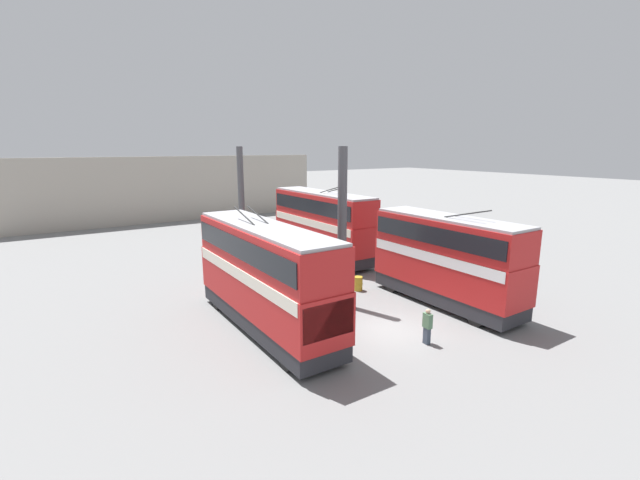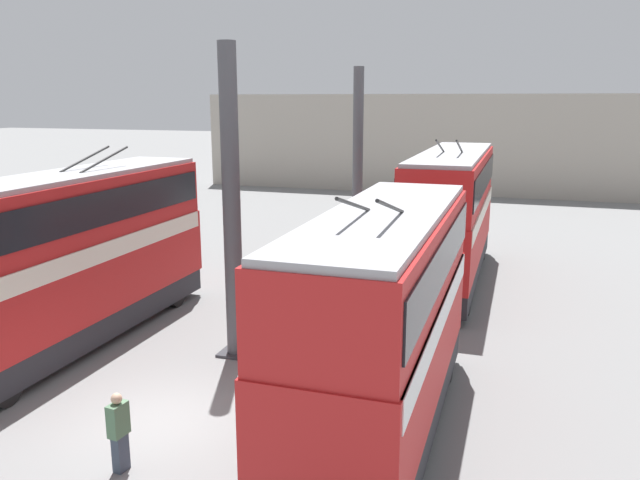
% 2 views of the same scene
% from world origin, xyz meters
% --- Properties ---
extents(ground_plane, '(240.00, 240.00, 0.00)m').
position_xyz_m(ground_plane, '(0.00, 0.00, 0.00)').
color(ground_plane, slate).
extents(depot_back_wall, '(0.50, 36.00, 7.61)m').
position_xyz_m(depot_back_wall, '(37.29, 0.00, 3.80)').
color(depot_back_wall, '#A8A093').
rests_on(depot_back_wall, ground_plane).
extents(support_column_near, '(0.89, 0.89, 8.70)m').
position_xyz_m(support_column_near, '(4.05, 0.00, 4.23)').
color(support_column_near, '#4C4C51').
rests_on(support_column_near, ground_plane).
extents(support_column_far, '(0.89, 0.89, 8.70)m').
position_xyz_m(support_column_far, '(17.69, 0.00, 4.23)').
color(support_column_far, '#4C4C51').
rests_on(support_column_far, ground_plane).
extents(bus_left_near, '(9.09, 2.54, 5.60)m').
position_xyz_m(bus_left_near, '(1.03, -4.94, 2.83)').
color(bus_left_near, black).
rests_on(bus_left_near, ground_plane).
extents(bus_left_far, '(10.98, 2.54, 5.84)m').
position_xyz_m(bus_left_far, '(13.44, -4.94, 2.98)').
color(bus_left_far, black).
rests_on(bus_left_far, ground_plane).
extents(bus_right_near, '(10.81, 2.54, 5.75)m').
position_xyz_m(bus_right_near, '(3.45, 4.94, 2.91)').
color(bus_right_near, black).
rests_on(bus_right_near, ground_plane).
extents(person_aisle_midway, '(0.27, 0.44, 1.66)m').
position_xyz_m(person_aisle_midway, '(9.73, 0.38, 0.88)').
color(person_aisle_midway, '#2D2D33').
rests_on(person_aisle_midway, ground_plane).
extents(person_aisle_foreground, '(0.44, 0.28, 1.66)m').
position_xyz_m(person_aisle_foreground, '(-1.96, -0.37, 0.87)').
color(person_aisle_foreground, '#384251').
rests_on(person_aisle_foreground, ground_plane).
extents(oil_drum, '(0.57, 0.57, 0.88)m').
position_xyz_m(oil_drum, '(5.49, -2.33, 0.44)').
color(oil_drum, '#B28E23').
rests_on(oil_drum, ground_plane).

